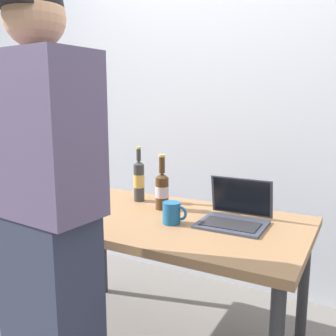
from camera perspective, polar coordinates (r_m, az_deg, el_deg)
desk at (r=1.88m, az=-0.78°, el=-9.68°), size 1.38×0.75×0.70m
laptop at (r=1.80m, az=10.13°, el=-6.90°), size 0.30×0.28×0.20m
beer_bottle_green at (r=1.97m, az=-0.91°, el=-3.22°), size 0.07×0.07×0.29m
beer_bottle_brown at (r=2.13m, az=-4.42°, el=-1.79°), size 0.06×0.06×0.31m
person_figure at (r=1.42m, az=-17.89°, el=-7.76°), size 0.42×0.31×1.67m
coffee_mug at (r=1.76m, az=0.63°, el=-6.82°), size 0.12×0.08×0.10m
back_wall at (r=2.57m, az=8.86°, el=10.84°), size 6.00×0.10×2.60m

